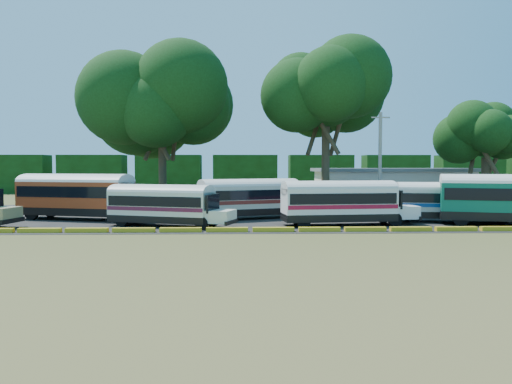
{
  "coord_description": "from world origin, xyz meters",
  "views": [
    {
      "loc": [
        -0.55,
        -31.11,
        4.28
      ],
      "look_at": [
        0.52,
        6.0,
        2.33
      ],
      "focal_mm": 35.0,
      "sensor_mm": 36.0,
      "label": 1
    }
  ],
  "objects_px": {
    "bus_cream_west": "(164,203)",
    "tree_west": "(162,101)",
    "bus_red": "(79,193)",
    "bus_teal": "(512,196)",
    "bus_white_red": "(341,200)"
  },
  "relations": [
    {
      "from": "bus_red",
      "to": "bus_white_red",
      "type": "relative_size",
      "value": 1.14
    },
    {
      "from": "bus_red",
      "to": "bus_teal",
      "type": "height_order",
      "value": "bus_teal"
    },
    {
      "from": "bus_cream_west",
      "to": "tree_west",
      "type": "relative_size",
      "value": 0.61
    },
    {
      "from": "bus_cream_west",
      "to": "bus_white_red",
      "type": "height_order",
      "value": "bus_white_red"
    },
    {
      "from": "bus_white_red",
      "to": "bus_teal",
      "type": "bearing_deg",
      "value": -9.12
    },
    {
      "from": "tree_west",
      "to": "bus_red",
      "type": "bearing_deg",
      "value": -114.2
    },
    {
      "from": "bus_red",
      "to": "bus_white_red",
      "type": "xyz_separation_m",
      "value": [
        20.11,
        -4.44,
        -0.27
      ]
    },
    {
      "from": "bus_teal",
      "to": "tree_west",
      "type": "height_order",
      "value": "tree_west"
    },
    {
      "from": "bus_red",
      "to": "bus_cream_west",
      "type": "distance_m",
      "value": 8.83
    },
    {
      "from": "bus_red",
      "to": "bus_teal",
      "type": "distance_m",
      "value": 32.64
    },
    {
      "from": "bus_teal",
      "to": "tree_west",
      "type": "relative_size",
      "value": 0.75
    },
    {
      "from": "bus_cream_west",
      "to": "bus_red",
      "type": "bearing_deg",
      "value": 166.74
    },
    {
      "from": "bus_red",
      "to": "bus_cream_west",
      "type": "xyz_separation_m",
      "value": [
        7.46,
        -4.71,
        -0.41
      ]
    },
    {
      "from": "bus_red",
      "to": "bus_teal",
      "type": "xyz_separation_m",
      "value": [
        32.27,
        -4.94,
        0.02
      ]
    },
    {
      "from": "bus_teal",
      "to": "bus_white_red",
      "type": "bearing_deg",
      "value": -163.92
    }
  ]
}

